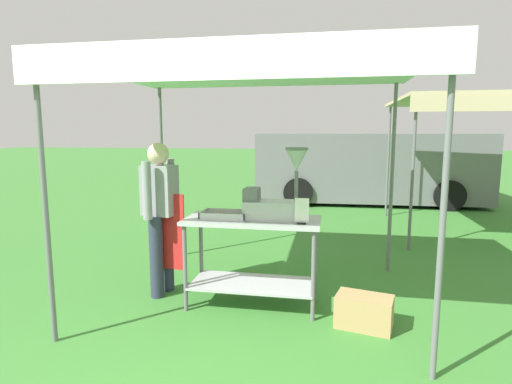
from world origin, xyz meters
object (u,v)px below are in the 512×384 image
Objects in this scene: donut_tray at (225,216)px; vendor at (161,211)px; stall_canopy at (254,74)px; menu_sign at (302,213)px; van_grey at (367,167)px; donut_cart at (252,244)px; supply_crate at (364,312)px; donut_fryer at (276,198)px; neighbour_tent at (493,102)px.

vendor reaches higher than donut_tray.
menu_sign is (0.49, -0.25, -1.28)m from stall_canopy.
donut_cart is at bearing -104.03° from van_grey.
supply_crate is at bearing -15.53° from donut_cart.
vendor is at bearing -112.23° from van_grey.
donut_fryer is 4.81m from neighbour_tent.
menu_sign is at bearing 166.37° from supply_crate.
donut_tray reaches higher than donut_cart.
donut_tray is 0.84× the size of supply_crate.
stall_canopy is 1.04× the size of neighbour_tent.
donut_tray is 0.53m from donut_fryer.
vendor is 0.30× the size of van_grey.
supply_crate is at bearing -10.89° from donut_tray.
supply_crate is 4.89m from neighbour_tent.
neighbour_tent is at bearing 38.25° from vendor.
menu_sign is (0.49, -0.16, 0.35)m from donut_cart.
donut_cart is 2.92× the size of donut_tray.
van_grey is 1.79× the size of neighbour_tent.
supply_crate is (0.57, -0.14, -0.84)m from menu_sign.
neighbour_tent is (1.67, -3.07, 1.33)m from van_grey.
donut_fryer is 1.30m from supply_crate.
supply_crate is at bearing -13.63° from menu_sign.
vendor is 2.24m from supply_crate.
donut_fryer is 0.43× the size of vendor.
stall_canopy reaches higher than donut_tray.
neighbour_tent is at bearing 59.43° from supply_crate.
menu_sign is at bearing -8.76° from donut_tray.
van_grey is at bearing 73.96° from donut_tray.
donut_fryer is at bearing -102.09° from van_grey.
neighbour_tent is (2.25, 3.81, 2.06)m from supply_crate.
van_grey reaches higher than donut_fryer.
donut_cart reaches higher than supply_crate.
stall_canopy is 2.39× the size of donut_cart.
donut_fryer is at bearing -5.42° from vendor.
stall_canopy is at bearing -1.14° from vendor.
vendor is at bearing 169.58° from menu_sign.
donut_fryer is at bearing -22.47° from stall_canopy.
vendor is (-1.23, 0.12, -0.19)m from donut_fryer.
donut_tray is at bearing -171.07° from donut_cart.
vendor reaches higher than supply_crate.
van_grey is at bearing 67.77° from vendor.
donut_tray is 0.65× the size of donut_fryer.
stall_canopy is 1.64m from donut_cart.
donut_tray is 1.55m from supply_crate.
donut_fryer reaches higher than donut_tray.
van_grey is at bearing 75.97° from donut_cart.
supply_crate is at bearing -120.57° from neighbour_tent.
stall_canopy reaches higher than menu_sign.
stall_canopy is 1.39m from menu_sign.
donut_cart is 0.44× the size of neighbour_tent.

